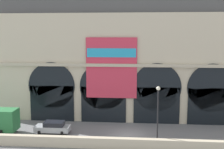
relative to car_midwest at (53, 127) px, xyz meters
The scene contains 5 objects.
ground_plane 9.66m from the car_midwest, ahead, with size 200.00×200.00×0.00m, color slate.
quay_parapet_wall 10.50m from the car_midwest, 23.50° to the right, with size 90.00×0.70×1.20m, color beige.
station_building 15.39m from the car_midwest, 39.36° to the left, with size 38.99×5.57×20.27m.
car_midwest is the anchor object (origin of this frame).
street_lamp_quayside 13.80m from the car_midwest, 14.72° to the right, with size 0.44×0.44×6.90m.
Camera 1 is at (0.82, -34.56, 12.50)m, focal length 45.83 mm.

